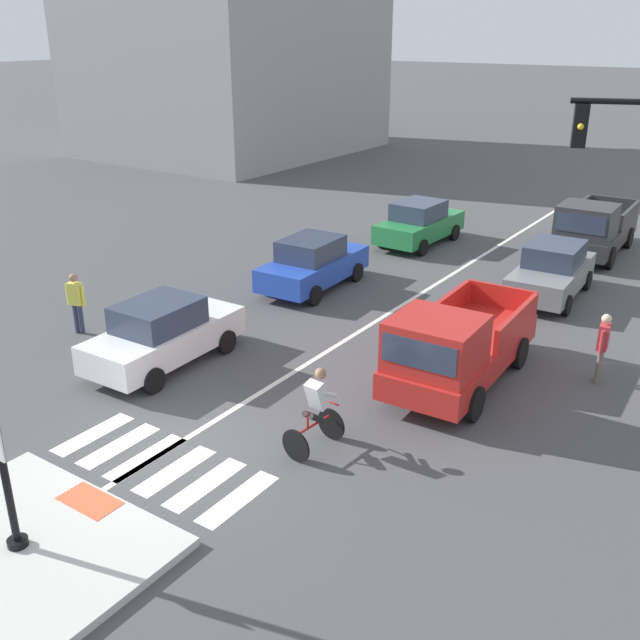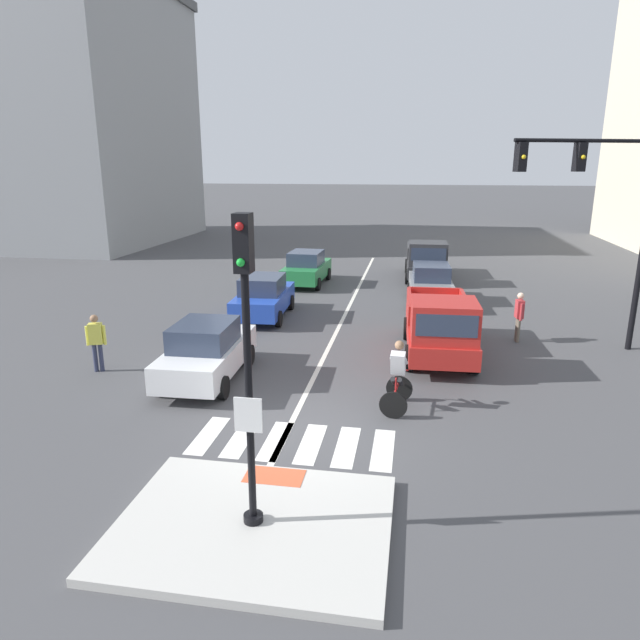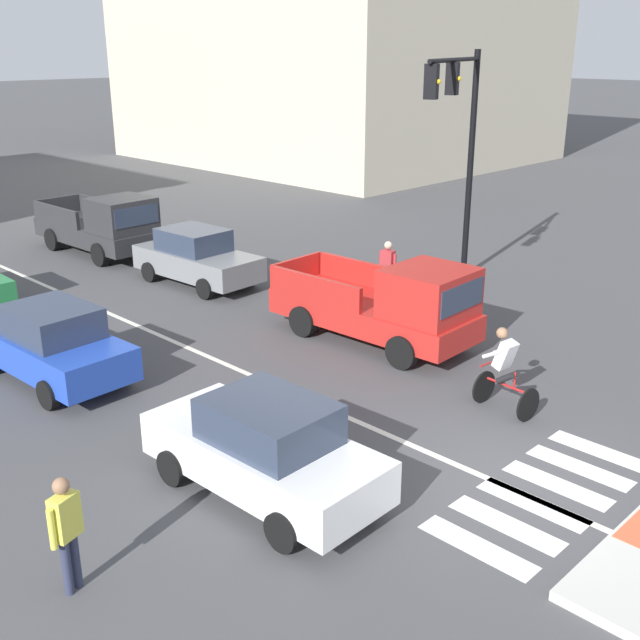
{
  "view_description": "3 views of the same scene",
  "coord_description": "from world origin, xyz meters",
  "px_view_note": "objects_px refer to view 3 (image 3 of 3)",
  "views": [
    {
      "loc": [
        9.03,
        -8.45,
        7.65
      ],
      "look_at": [
        1.15,
        3.06,
        1.98
      ],
      "focal_mm": 40.69,
      "sensor_mm": 36.0,
      "label": 1
    },
    {
      "loc": [
        2.41,
        -11.23,
        5.75
      ],
      "look_at": [
        -0.27,
        4.38,
        1.34
      ],
      "focal_mm": 31.71,
      "sensor_mm": 36.0,
      "label": 2
    },
    {
      "loc": [
        -10.02,
        -5.43,
        6.72
      ],
      "look_at": [
        0.66,
        5.1,
        1.34
      ],
      "focal_mm": 43.18,
      "sensor_mm": 36.0,
      "label": 3
    }
  ],
  "objects_px": {
    "cyclist": "(505,369)",
    "car_grey_eastbound_far": "(197,257)",
    "car_blue_westbound_far": "(51,343)",
    "pedestrian_waiting_far_side": "(388,266)",
    "traffic_light_mast": "(460,129)",
    "pickup_truck_red_eastbound_mid": "(388,306)",
    "car_white_westbound_near": "(265,448)",
    "pickup_truck_charcoal_eastbound_distant": "(104,226)",
    "pedestrian_at_curb_left": "(66,526)"
  },
  "relations": [
    {
      "from": "pickup_truck_charcoal_eastbound_distant",
      "to": "pedestrian_waiting_far_side",
      "type": "xyz_separation_m",
      "value": [
        2.91,
        -9.92,
        0.0
      ]
    },
    {
      "from": "traffic_light_mast",
      "to": "pickup_truck_charcoal_eastbound_distant",
      "type": "xyz_separation_m",
      "value": [
        -4.97,
        10.63,
        -3.59
      ]
    },
    {
      "from": "pickup_truck_red_eastbound_mid",
      "to": "car_grey_eastbound_far",
      "type": "bearing_deg",
      "value": 91.06
    },
    {
      "from": "traffic_light_mast",
      "to": "pickup_truck_red_eastbound_mid",
      "type": "height_order",
      "value": "traffic_light_mast"
    },
    {
      "from": "car_white_westbound_near",
      "to": "pedestrian_at_curb_left",
      "type": "distance_m",
      "value": 3.29
    },
    {
      "from": "car_grey_eastbound_far",
      "to": "pickup_truck_charcoal_eastbound_distant",
      "type": "xyz_separation_m",
      "value": [
        -0.15,
        4.92,
        0.17
      ]
    },
    {
      "from": "pickup_truck_red_eastbound_mid",
      "to": "pedestrian_waiting_far_side",
      "type": "xyz_separation_m",
      "value": [
        2.63,
        2.22,
        0.0
      ]
    },
    {
      "from": "pickup_truck_red_eastbound_mid",
      "to": "pedestrian_waiting_far_side",
      "type": "relative_size",
      "value": 3.1
    },
    {
      "from": "car_blue_westbound_far",
      "to": "pickup_truck_charcoal_eastbound_distant",
      "type": "distance_m",
      "value": 10.42
    },
    {
      "from": "traffic_light_mast",
      "to": "pickup_truck_red_eastbound_mid",
      "type": "bearing_deg",
      "value": -162.18
    },
    {
      "from": "car_white_westbound_near",
      "to": "pickup_truck_red_eastbound_mid",
      "type": "distance_m",
      "value": 6.89
    },
    {
      "from": "car_white_westbound_near",
      "to": "pickup_truck_red_eastbound_mid",
      "type": "relative_size",
      "value": 0.8
    },
    {
      "from": "car_white_westbound_near",
      "to": "pedestrian_waiting_far_side",
      "type": "relative_size",
      "value": 2.48
    },
    {
      "from": "cyclist",
      "to": "car_blue_westbound_far",
      "type": "bearing_deg",
      "value": 125.3
    },
    {
      "from": "pickup_truck_charcoal_eastbound_distant",
      "to": "car_grey_eastbound_far",
      "type": "bearing_deg",
      "value": -88.26
    },
    {
      "from": "traffic_light_mast",
      "to": "pedestrian_at_curb_left",
      "type": "distance_m",
      "value": 15.31
    },
    {
      "from": "pickup_truck_red_eastbound_mid",
      "to": "pickup_truck_charcoal_eastbound_distant",
      "type": "relative_size",
      "value": 1.0
    },
    {
      "from": "cyclist",
      "to": "car_grey_eastbound_far",
      "type": "bearing_deg",
      "value": 84.94
    },
    {
      "from": "car_blue_westbound_far",
      "to": "pickup_truck_red_eastbound_mid",
      "type": "xyz_separation_m",
      "value": [
        6.5,
        -3.77,
        0.17
      ]
    },
    {
      "from": "car_blue_westbound_far",
      "to": "pedestrian_waiting_far_side",
      "type": "height_order",
      "value": "pedestrian_waiting_far_side"
    },
    {
      "from": "cyclist",
      "to": "pedestrian_waiting_far_side",
      "type": "xyz_separation_m",
      "value": [
        3.74,
        6.05,
        0.11
      ]
    },
    {
      "from": "pickup_truck_charcoal_eastbound_distant",
      "to": "pedestrian_waiting_far_side",
      "type": "height_order",
      "value": "pickup_truck_charcoal_eastbound_distant"
    },
    {
      "from": "pedestrian_at_curb_left",
      "to": "pedestrian_waiting_far_side",
      "type": "height_order",
      "value": "same"
    },
    {
      "from": "traffic_light_mast",
      "to": "pickup_truck_charcoal_eastbound_distant",
      "type": "distance_m",
      "value": 12.27
    },
    {
      "from": "pickup_truck_red_eastbound_mid",
      "to": "pickup_truck_charcoal_eastbound_distant",
      "type": "xyz_separation_m",
      "value": [
        -0.28,
        12.14,
        0.0
      ]
    },
    {
      "from": "pedestrian_at_curb_left",
      "to": "pickup_truck_charcoal_eastbound_distant",
      "type": "bearing_deg",
      "value": 57.9
    },
    {
      "from": "traffic_light_mast",
      "to": "pickup_truck_charcoal_eastbound_distant",
      "type": "bearing_deg",
      "value": 115.05
    },
    {
      "from": "car_blue_westbound_far",
      "to": "cyclist",
      "type": "bearing_deg",
      "value": -54.7
    },
    {
      "from": "pickup_truck_charcoal_eastbound_distant",
      "to": "traffic_light_mast",
      "type": "bearing_deg",
      "value": -64.95
    },
    {
      "from": "traffic_light_mast",
      "to": "cyclist",
      "type": "xyz_separation_m",
      "value": [
        -5.8,
        -5.34,
        -3.7
      ]
    },
    {
      "from": "car_grey_eastbound_far",
      "to": "car_white_westbound_near",
      "type": "height_order",
      "value": "same"
    },
    {
      "from": "cyclist",
      "to": "pedestrian_waiting_far_side",
      "type": "bearing_deg",
      "value": 58.23
    },
    {
      "from": "car_grey_eastbound_far",
      "to": "cyclist",
      "type": "bearing_deg",
      "value": -95.06
    },
    {
      "from": "car_white_westbound_near",
      "to": "pickup_truck_charcoal_eastbound_distant",
      "type": "relative_size",
      "value": 0.81
    },
    {
      "from": "pickup_truck_charcoal_eastbound_distant",
      "to": "pedestrian_waiting_far_side",
      "type": "relative_size",
      "value": 3.08
    },
    {
      "from": "car_grey_eastbound_far",
      "to": "car_blue_westbound_far",
      "type": "relative_size",
      "value": 1.0
    },
    {
      "from": "car_blue_westbound_far",
      "to": "pickup_truck_charcoal_eastbound_distant",
      "type": "xyz_separation_m",
      "value": [
        6.21,
        8.37,
        0.17
      ]
    },
    {
      "from": "pickup_truck_charcoal_eastbound_distant",
      "to": "pedestrian_waiting_far_side",
      "type": "distance_m",
      "value": 10.34
    },
    {
      "from": "traffic_light_mast",
      "to": "car_grey_eastbound_far",
      "type": "xyz_separation_m",
      "value": [
        -4.82,
        5.72,
        -3.76
      ]
    },
    {
      "from": "pickup_truck_red_eastbound_mid",
      "to": "pedestrian_waiting_far_side",
      "type": "distance_m",
      "value": 3.44
    },
    {
      "from": "car_blue_westbound_far",
      "to": "pedestrian_at_curb_left",
      "type": "bearing_deg",
      "value": -115.57
    },
    {
      "from": "car_grey_eastbound_far",
      "to": "cyclist",
      "type": "distance_m",
      "value": 11.1
    },
    {
      "from": "car_blue_westbound_far",
      "to": "pedestrian_waiting_far_side",
      "type": "bearing_deg",
      "value": -9.67
    },
    {
      "from": "car_blue_westbound_far",
      "to": "pedestrian_at_curb_left",
      "type": "distance_m",
      "value": 7.18
    },
    {
      "from": "pedestrian_at_curb_left",
      "to": "car_grey_eastbound_far",
      "type": "bearing_deg",
      "value": 46.38
    },
    {
      "from": "car_blue_westbound_far",
      "to": "pedestrian_at_curb_left",
      "type": "relative_size",
      "value": 2.5
    },
    {
      "from": "car_grey_eastbound_far",
      "to": "pedestrian_waiting_far_side",
      "type": "distance_m",
      "value": 5.72
    },
    {
      "from": "pedestrian_at_curb_left",
      "to": "traffic_light_mast",
      "type": "bearing_deg",
      "value": 16.43
    },
    {
      "from": "car_white_westbound_near",
      "to": "pickup_truck_red_eastbound_mid",
      "type": "height_order",
      "value": "pickup_truck_red_eastbound_mid"
    },
    {
      "from": "car_grey_eastbound_far",
      "to": "car_white_westbound_near",
      "type": "xyz_separation_m",
      "value": [
        -6.17,
        -10.0,
        0.0
      ]
    }
  ]
}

